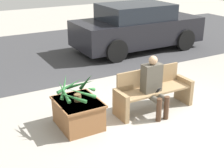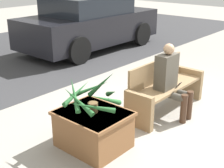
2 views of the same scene
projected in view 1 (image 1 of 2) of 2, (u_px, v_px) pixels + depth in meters
name	position (u px, v px, depth m)	size (l,w,h in m)	color
ground_plane	(153.00, 117.00, 6.17)	(30.00, 30.00, 0.00)	#9E998E
road_surface	(58.00, 51.00, 10.54)	(20.00, 6.00, 0.01)	#38383A
bench	(153.00, 91.00, 6.39)	(1.68, 0.50, 0.84)	#8C704C
person_seated	(154.00, 83.00, 6.10)	(0.39, 0.57, 1.20)	#4C473D
planter_box	(78.00, 113.00, 5.76)	(0.76, 0.91, 0.52)	brown
potted_plant	(76.00, 89.00, 5.58)	(0.80, 0.81, 0.55)	brown
parked_car	(137.00, 27.00, 10.44)	(4.31, 1.98, 1.54)	black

